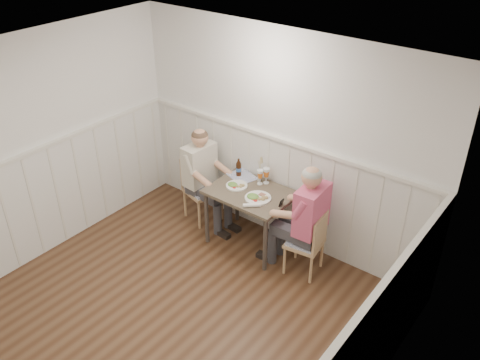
{
  "coord_description": "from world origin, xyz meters",
  "views": [
    {
      "loc": [
        2.85,
        -2.21,
        3.9
      ],
      "look_at": [
        -0.12,
        1.64,
        1.0
      ],
      "focal_mm": 38.0,
      "sensor_mm": 36.0,
      "label": 1
    }
  ],
  "objects_px": {
    "dining_table": "(250,198)",
    "beer_bottle": "(239,168)",
    "grass_vase": "(259,169)",
    "diner_cream": "(202,183)",
    "chair_right": "(309,241)",
    "man_in_pink": "(306,228)",
    "chair_left": "(200,186)"
  },
  "relations": [
    {
      "from": "dining_table",
      "to": "man_in_pink",
      "type": "height_order",
      "value": "man_in_pink"
    },
    {
      "from": "diner_cream",
      "to": "grass_vase",
      "type": "height_order",
      "value": "diner_cream"
    },
    {
      "from": "man_in_pink",
      "to": "grass_vase",
      "type": "distance_m",
      "value": 0.95
    },
    {
      "from": "man_in_pink",
      "to": "diner_cream",
      "type": "bearing_deg",
      "value": 178.17
    },
    {
      "from": "chair_left",
      "to": "diner_cream",
      "type": "xyz_separation_m",
      "value": [
        0.08,
        -0.04,
        0.09
      ]
    },
    {
      "from": "chair_right",
      "to": "grass_vase",
      "type": "height_order",
      "value": "grass_vase"
    },
    {
      "from": "chair_right",
      "to": "diner_cream",
      "type": "height_order",
      "value": "diner_cream"
    },
    {
      "from": "dining_table",
      "to": "chair_right",
      "type": "xyz_separation_m",
      "value": [
        0.83,
        -0.03,
        -0.22
      ]
    },
    {
      "from": "chair_right",
      "to": "man_in_pink",
      "type": "bearing_deg",
      "value": 164.03
    },
    {
      "from": "grass_vase",
      "to": "chair_left",
      "type": "bearing_deg",
      "value": -167.77
    },
    {
      "from": "dining_table",
      "to": "beer_bottle",
      "type": "relative_size",
      "value": 4.16
    },
    {
      "from": "man_in_pink",
      "to": "beer_bottle",
      "type": "relative_size",
      "value": 5.89
    },
    {
      "from": "dining_table",
      "to": "chair_right",
      "type": "bearing_deg",
      "value": -1.96
    },
    {
      "from": "chair_right",
      "to": "dining_table",
      "type": "bearing_deg",
      "value": 178.04
    },
    {
      "from": "beer_bottle",
      "to": "chair_left",
      "type": "bearing_deg",
      "value": -166.7
    },
    {
      "from": "chair_left",
      "to": "grass_vase",
      "type": "xyz_separation_m",
      "value": [
        0.81,
        0.17,
        0.44
      ]
    },
    {
      "from": "chair_left",
      "to": "beer_bottle",
      "type": "distance_m",
      "value": 0.67
    },
    {
      "from": "dining_table",
      "to": "grass_vase",
      "type": "bearing_deg",
      "value": 103.05
    },
    {
      "from": "dining_table",
      "to": "man_in_pink",
      "type": "bearing_deg",
      "value": -1.05
    },
    {
      "from": "chair_right",
      "to": "grass_vase",
      "type": "distance_m",
      "value": 1.05
    },
    {
      "from": "diner_cream",
      "to": "man_in_pink",
      "type": "bearing_deg",
      "value": -1.83
    },
    {
      "from": "man_in_pink",
      "to": "diner_cream",
      "type": "relative_size",
      "value": 1.03
    },
    {
      "from": "chair_right",
      "to": "grass_vase",
      "type": "xyz_separation_m",
      "value": [
        -0.89,
        0.28,
        0.48
      ]
    },
    {
      "from": "beer_bottle",
      "to": "grass_vase",
      "type": "distance_m",
      "value": 0.29
    },
    {
      "from": "chair_right",
      "to": "grass_vase",
      "type": "bearing_deg",
      "value": 162.41
    },
    {
      "from": "beer_bottle",
      "to": "diner_cream",
      "type": "bearing_deg",
      "value": -159.55
    },
    {
      "from": "beer_bottle",
      "to": "grass_vase",
      "type": "xyz_separation_m",
      "value": [
        0.28,
        0.05,
        0.06
      ]
    },
    {
      "from": "dining_table",
      "to": "beer_bottle",
      "type": "distance_m",
      "value": 0.44
    },
    {
      "from": "dining_table",
      "to": "man_in_pink",
      "type": "distance_m",
      "value": 0.79
    },
    {
      "from": "dining_table",
      "to": "diner_cream",
      "type": "distance_m",
      "value": 0.79
    },
    {
      "from": "chair_right",
      "to": "beer_bottle",
      "type": "bearing_deg",
      "value": 168.67
    },
    {
      "from": "dining_table",
      "to": "chair_left",
      "type": "distance_m",
      "value": 0.89
    }
  ]
}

